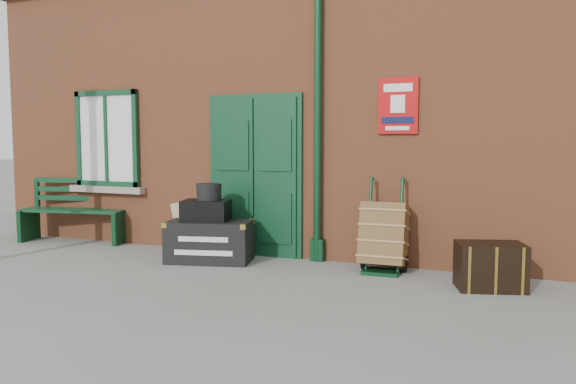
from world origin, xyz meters
The scene contains 10 objects.
ground centered at (0.00, 0.00, 0.00)m, with size 80.00×80.00×0.00m, color gray.
station_building centered at (0.00, 3.49, 2.16)m, with size 10.30×4.30×4.36m.
bench centered at (-3.45, 1.33, 0.53)m, with size 1.77×0.88×1.05m.
houdini_trunk centered at (-0.67, 0.84, 0.28)m, with size 1.10×0.61×0.55m, color black.
strongbox centered at (-0.72, 0.84, 0.69)m, with size 0.61×0.44×0.28m, color black.
hatbox centered at (-0.69, 0.87, 0.94)m, with size 0.33×0.33×0.22m, color black.
suitcase_back centered at (-1.16, 1.21, 0.39)m, with size 0.21×0.53×0.75m, color tan.
suitcase_front centered at (-0.98, 1.11, 0.33)m, with size 0.19×0.48×0.64m, color tan.
porter_trolley centered at (1.61, 1.19, 0.44)m, with size 0.58×0.62×1.14m.
dark_trunk centered at (2.88, 0.82, 0.25)m, with size 0.70×0.46×0.51m, color black.
Camera 1 is at (3.23, -5.55, 1.60)m, focal length 35.00 mm.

